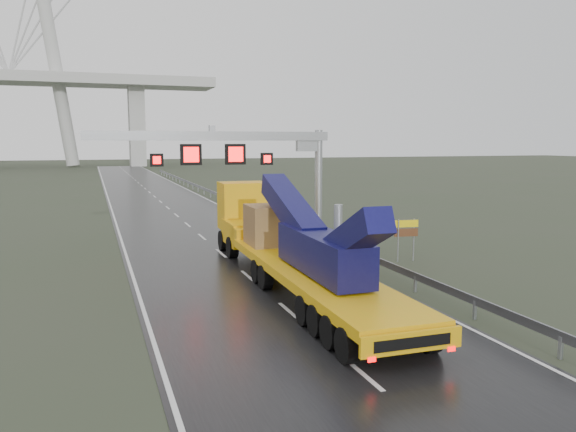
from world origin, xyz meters
name	(u,v)px	position (x,y,z in m)	size (l,w,h in m)	color
ground	(333,349)	(0.00, 0.00, 0.00)	(400.00, 400.00, 0.00)	#303928
road	(168,208)	(0.00, 40.00, 0.01)	(11.00, 200.00, 0.02)	black
guardrail	(256,210)	(6.10, 30.00, 0.70)	(0.20, 140.00, 1.40)	slate
sign_gantry	(246,156)	(2.10, 17.99, 5.61)	(14.90, 1.20, 7.42)	#BBBAB6
heavy_haul_truck	(280,237)	(1.51, 9.70, 1.90)	(3.41, 20.90, 4.89)	#EFA40D
exit_sign_pair	(406,232)	(9.00, 10.63, 1.62)	(1.35, 0.23, 2.32)	gray
striped_barrier	(335,242)	(6.64, 14.75, 0.52)	(0.61, 0.33, 1.03)	red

